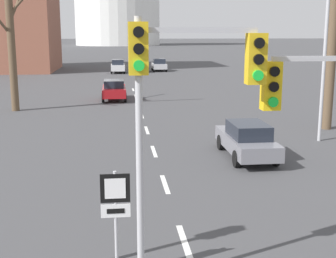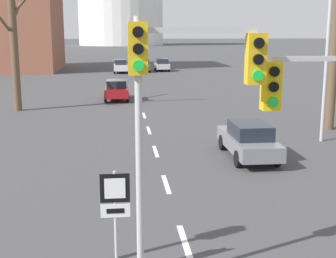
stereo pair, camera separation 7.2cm
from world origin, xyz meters
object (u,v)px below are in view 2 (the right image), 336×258
object	(u,v)px
sedan_near_right	(121,66)
sedan_mid_centre	(117,90)
street_lamp_right	(322,20)
traffic_signal_centre_tall	(179,86)
sedan_near_left	(249,140)
traffic_signal_near_right	(325,104)
sedan_far_left	(162,65)
route_sign_post	(115,207)
sedan_far_right	(143,66)

from	to	relation	value
sedan_near_right	sedan_mid_centre	xyz separation A→B (m)	(-0.48, -24.52, -0.06)
sedan_mid_centre	street_lamp_right	bearing A→B (deg)	-57.79
traffic_signal_centre_tall	sedan_near_left	world-z (taller)	traffic_signal_centre_tall
traffic_signal_near_right	sedan_far_left	xyz separation A→B (m)	(1.69, 53.74, -2.79)
route_sign_post	traffic_signal_centre_tall	bearing A→B (deg)	-16.65
sedan_near_left	sedan_far_right	bearing A→B (deg)	92.58
traffic_signal_centre_tall	street_lamp_right	distance (m)	14.59
traffic_signal_near_right	route_sign_post	world-z (taller)	traffic_signal_near_right
traffic_signal_centre_tall	route_sign_post	world-z (taller)	traffic_signal_centre_tall
street_lamp_right	sedan_far_left	size ratio (longest dim) A/B	2.16
traffic_signal_centre_tall	sedan_far_right	world-z (taller)	traffic_signal_centre_tall
route_sign_post	sedan_mid_centre	xyz separation A→B (m)	(-0.04, 26.52, -0.77)
traffic_signal_near_right	route_sign_post	bearing A→B (deg)	178.70
traffic_signal_centre_tall	sedan_near_left	size ratio (longest dim) A/B	1.20
street_lamp_right	sedan_far_left	xyz separation A→B (m)	(-3.35, 41.96, -4.75)
sedan_near_right	sedan_far_right	distance (m)	3.31
route_sign_post	sedan_mid_centre	world-z (taller)	route_sign_post
route_sign_post	traffic_signal_near_right	bearing A→B (deg)	-1.30
sedan_near_right	traffic_signal_centre_tall	bearing A→B (deg)	-89.11
traffic_signal_centre_tall	sedan_far_left	world-z (taller)	traffic_signal_centre_tall
route_sign_post	sedan_mid_centre	distance (m)	26.53
traffic_signal_centre_tall	sedan_far_right	xyz separation A→B (m)	(2.16, 52.89, -3.27)
route_sign_post	sedan_near_right	size ratio (longest dim) A/B	0.58
sedan_near_left	sedan_mid_centre	distance (m)	18.23
sedan_near_right	sedan_near_left	bearing A→B (deg)	-83.31
traffic_signal_near_right	sedan_mid_centre	bearing A→B (deg)	99.18
sedan_near_left	sedan_far_right	world-z (taller)	sedan_far_right
route_sign_post	sedan_near_right	xyz separation A→B (m)	(0.44, 51.04, -0.71)
sedan_far_left	sedan_far_right	bearing A→B (deg)	-156.06
street_lamp_right	sedan_near_right	bearing A→B (deg)	102.69
traffic_signal_near_right	sedan_far_right	xyz separation A→B (m)	(-0.86, 52.61, -2.83)
sedan_mid_centre	sedan_far_right	size ratio (longest dim) A/B	1.03
street_lamp_right	sedan_near_right	xyz separation A→B (m)	(-8.86, 39.35, -4.72)
route_sign_post	sedan_near_right	world-z (taller)	route_sign_post
sedan_mid_centre	sedan_far_left	world-z (taller)	sedan_far_left
traffic_signal_near_right	street_lamp_right	world-z (taller)	street_lamp_right
sedan_near_left	sedan_far_right	xyz separation A→B (m)	(-1.96, 43.41, 0.04)
sedan_near_left	traffic_signal_near_right	bearing A→B (deg)	-96.78
street_lamp_right	sedan_far_right	bearing A→B (deg)	98.22
traffic_signal_centre_tall	sedan_near_left	bearing A→B (deg)	66.56
sedan_far_right	sedan_mid_centre	bearing A→B (deg)	-97.54
sedan_near_right	sedan_far_right	world-z (taller)	sedan_near_right
route_sign_post	sedan_near_left	distance (m)	10.60
traffic_signal_centre_tall	sedan_near_right	xyz separation A→B (m)	(-0.80, 51.41, -3.20)
street_lamp_right	sedan_far_right	xyz separation A→B (m)	(-5.90, 40.83, -4.79)
route_sign_post	street_lamp_right	world-z (taller)	street_lamp_right
route_sign_post	sedan_far_left	size ratio (longest dim) A/B	0.54
street_lamp_right	route_sign_post	bearing A→B (deg)	-128.52
sedan_near_left	sedan_far_left	bearing A→B (deg)	89.24
traffic_signal_near_right	sedan_near_right	bearing A→B (deg)	94.27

